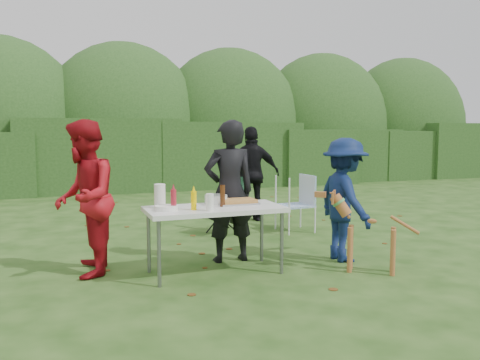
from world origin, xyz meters
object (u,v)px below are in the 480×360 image
object	(u,v)px
mustard_bottle	(194,201)
ketchup_bottle	(174,200)
dog	(372,233)
folding_table	(215,212)
camping_chair	(223,205)
beer_bottle	(223,196)
child	(344,200)
lawn_chair	(295,203)
person_cook	(229,191)
person_red_jacket	(84,198)
person_black_puffy	(252,174)
paper_towel_roll	(160,196)

from	to	relation	value
mustard_bottle	ketchup_bottle	distance (m)	0.21
dog	folding_table	bearing A→B (deg)	17.38
camping_chair	beer_bottle	bearing A→B (deg)	41.59
child	lawn_chair	bearing A→B (deg)	-6.31
folding_table	person_cook	xyz separation A→B (m)	(0.32, 0.43, 0.16)
child	dog	xyz separation A→B (m)	(0.01, -0.55, -0.30)
person_red_jacket	camping_chair	size ratio (longest dim) A/B	1.95
person_cook	person_black_puffy	world-z (taller)	person_cook
person_red_jacket	dog	bearing A→B (deg)	78.92
dog	lawn_chair	distance (m)	2.32
child	ketchup_bottle	bearing A→B (deg)	91.53
folding_table	mustard_bottle	world-z (taller)	mustard_bottle
dog	ketchup_bottle	world-z (taller)	ketchup_bottle
person_black_puffy	beer_bottle	world-z (taller)	person_black_puffy
person_black_puffy	lawn_chair	distance (m)	1.16
dog	ketchup_bottle	xyz separation A→B (m)	(-2.11, 0.54, 0.41)
camping_chair	lawn_chair	xyz separation A→B (m)	(1.11, -0.22, 0.00)
camping_chair	mustard_bottle	xyz separation A→B (m)	(-1.02, -2.06, 0.40)
lawn_chair	beer_bottle	distance (m)	2.51
person_black_puffy	mustard_bottle	distance (m)	3.42
person_red_jacket	camping_chair	bearing A→B (deg)	133.66
mustard_bottle	camping_chair	bearing A→B (deg)	63.75
folding_table	child	world-z (taller)	child
folding_table	person_red_jacket	size ratio (longest dim) A/B	0.88
folding_table	child	xyz separation A→B (m)	(1.63, -0.03, 0.06)
folding_table	child	size ratio (longest dim) A/B	1.01
folding_table	lawn_chair	size ratio (longest dim) A/B	1.70
folding_table	lawn_chair	distance (m)	2.55
person_cook	camping_chair	distance (m)	1.63
lawn_chair	ketchup_bottle	distance (m)	2.95
folding_table	ketchup_bottle	bearing A→B (deg)	-174.85
child	beer_bottle	distance (m)	1.55
beer_bottle	paper_towel_roll	world-z (taller)	paper_towel_roll
person_cook	camping_chair	world-z (taller)	person_cook
folding_table	dog	world-z (taller)	dog
beer_bottle	person_black_puffy	bearing A→B (deg)	62.08
person_red_jacket	paper_towel_roll	xyz separation A→B (m)	(0.77, -0.27, 0.02)
folding_table	beer_bottle	distance (m)	0.20
person_red_jacket	paper_towel_roll	world-z (taller)	person_red_jacket
person_cook	ketchup_bottle	xyz separation A→B (m)	(-0.79, -0.47, 0.00)
child	folding_table	bearing A→B (deg)	90.17
child	mustard_bottle	world-z (taller)	child
person_cook	dog	xyz separation A→B (m)	(1.32, -1.01, -0.41)
person_red_jacket	mustard_bottle	xyz separation A→B (m)	(1.07, -0.54, -0.01)
paper_towel_roll	person_red_jacket	bearing A→B (deg)	160.74
person_red_jacket	lawn_chair	distance (m)	3.48
camping_chair	ketchup_bottle	world-z (taller)	ketchup_bottle
child	ketchup_bottle	distance (m)	2.10
person_cook	mustard_bottle	bearing A→B (deg)	43.83
lawn_chair	child	bearing A→B (deg)	79.09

